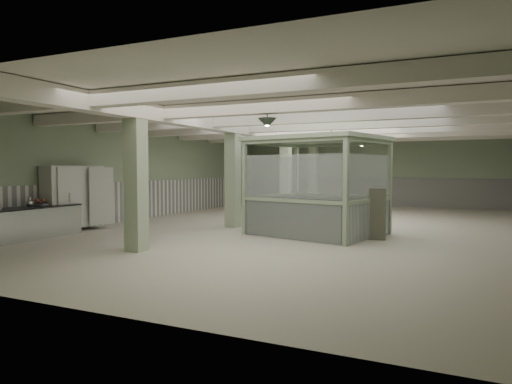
% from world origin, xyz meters
% --- Properties ---
extents(floor, '(20.00, 20.00, 0.00)m').
position_xyz_m(floor, '(0.00, 0.00, 0.00)').
color(floor, beige).
rests_on(floor, ground).
extents(ceiling, '(14.00, 20.00, 0.02)m').
position_xyz_m(ceiling, '(0.00, 0.00, 3.60)').
color(ceiling, white).
rests_on(ceiling, wall_back).
extents(wall_back, '(14.00, 0.02, 3.60)m').
position_xyz_m(wall_back, '(0.00, 10.00, 1.80)').
color(wall_back, '#95AB89').
rests_on(wall_back, floor).
extents(wall_front, '(14.00, 0.02, 3.60)m').
position_xyz_m(wall_front, '(0.00, -10.00, 1.80)').
color(wall_front, '#95AB89').
rests_on(wall_front, floor).
extents(wall_left, '(0.02, 20.00, 3.60)m').
position_xyz_m(wall_left, '(-7.00, 0.00, 1.80)').
color(wall_left, '#95AB89').
rests_on(wall_left, floor).
extents(wainscot_left, '(0.05, 19.90, 1.50)m').
position_xyz_m(wainscot_left, '(-6.97, 0.00, 0.75)').
color(wainscot_left, white).
rests_on(wainscot_left, floor).
extents(wainscot_back, '(13.90, 0.05, 1.50)m').
position_xyz_m(wainscot_back, '(0.00, 9.97, 0.75)').
color(wainscot_back, white).
rests_on(wainscot_back, floor).
extents(girder, '(0.45, 19.90, 0.40)m').
position_xyz_m(girder, '(-2.50, 0.00, 3.38)').
color(girder, white).
rests_on(girder, ceiling).
extents(beam_a, '(13.90, 0.35, 0.32)m').
position_xyz_m(beam_a, '(0.00, -7.50, 3.42)').
color(beam_a, white).
rests_on(beam_a, ceiling).
extents(beam_b, '(13.90, 0.35, 0.32)m').
position_xyz_m(beam_b, '(0.00, -5.00, 3.42)').
color(beam_b, white).
rests_on(beam_b, ceiling).
extents(beam_c, '(13.90, 0.35, 0.32)m').
position_xyz_m(beam_c, '(0.00, -2.50, 3.42)').
color(beam_c, white).
rests_on(beam_c, ceiling).
extents(beam_d, '(13.90, 0.35, 0.32)m').
position_xyz_m(beam_d, '(0.00, 0.00, 3.42)').
color(beam_d, white).
rests_on(beam_d, ceiling).
extents(beam_e, '(13.90, 0.35, 0.32)m').
position_xyz_m(beam_e, '(0.00, 2.50, 3.42)').
color(beam_e, white).
rests_on(beam_e, ceiling).
extents(beam_f, '(13.90, 0.35, 0.32)m').
position_xyz_m(beam_f, '(0.00, 5.00, 3.42)').
color(beam_f, white).
rests_on(beam_f, ceiling).
extents(beam_g, '(13.90, 0.35, 0.32)m').
position_xyz_m(beam_g, '(0.00, 7.50, 3.42)').
color(beam_g, white).
rests_on(beam_g, ceiling).
extents(column_a, '(0.42, 0.42, 3.60)m').
position_xyz_m(column_a, '(-2.50, -6.00, 1.80)').
color(column_a, '#A7BB97').
rests_on(column_a, floor).
extents(column_b, '(0.42, 0.42, 3.60)m').
position_xyz_m(column_b, '(-2.50, -1.00, 1.80)').
color(column_b, '#A7BB97').
rests_on(column_b, floor).
extents(column_c, '(0.42, 0.42, 3.60)m').
position_xyz_m(column_c, '(-2.50, 4.00, 1.80)').
color(column_c, '#A7BB97').
rests_on(column_c, floor).
extents(column_d, '(0.42, 0.42, 3.60)m').
position_xyz_m(column_d, '(-2.50, 8.00, 1.80)').
color(column_d, '#A7BB97').
rests_on(column_d, floor).
extents(pendant_front, '(0.44, 0.44, 0.22)m').
position_xyz_m(pendant_front, '(0.50, -5.00, 3.05)').
color(pendant_front, '#2D3C2F').
rests_on(pendant_front, ceiling).
extents(pendant_mid, '(0.44, 0.44, 0.22)m').
position_xyz_m(pendant_mid, '(0.50, 0.50, 3.05)').
color(pendant_mid, '#2D3C2F').
rests_on(pendant_mid, ceiling).
extents(pendant_back, '(0.44, 0.44, 0.22)m').
position_xyz_m(pendant_back, '(0.50, 5.50, 3.05)').
color(pendant_back, '#2D3C2F').
rests_on(pendant_back, ceiling).
extents(pitcher_near, '(0.23, 0.25, 0.28)m').
position_xyz_m(pitcher_near, '(-6.45, -5.78, 1.04)').
color(pitcher_near, '#B2B3B7').
rests_on(pitcher_near, prep_counter).
extents(veg_colander, '(0.47, 0.47, 0.20)m').
position_xyz_m(veg_colander, '(-6.46, -5.39, 1.00)').
color(veg_colander, '#3A3A3F').
rests_on(veg_colander, prep_counter).
extents(walkin_cooler, '(0.88, 2.15, 1.97)m').
position_xyz_m(walkin_cooler, '(-6.62, -4.00, 0.98)').
color(walkin_cooler, silver).
rests_on(walkin_cooler, floor).
extents(guard_booth, '(4.27, 3.86, 2.94)m').
position_xyz_m(guard_booth, '(0.61, -1.44, 1.95)').
color(guard_booth, '#94A987').
rests_on(guard_booth, floor).
extents(filing_cabinet, '(0.57, 0.73, 1.44)m').
position_xyz_m(filing_cabinet, '(2.42, -1.53, 0.72)').
color(filing_cabinet, '#666655').
rests_on(filing_cabinet, floor).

